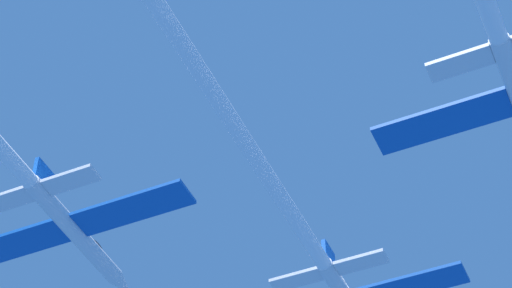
{
  "coord_description": "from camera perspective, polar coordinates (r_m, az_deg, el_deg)",
  "views": [
    {
      "loc": [
        16.56,
        -53.87,
        -40.06
      ],
      "look_at": [
        -0.17,
        -16.53,
        0.47
      ],
      "focal_mm": 71.88,
      "sensor_mm": 36.0,
      "label": 1
    }
  ],
  "objects": [
    {
      "name": "jet_lead",
      "position": [
        59.33,
        0.31,
        -1.3
      ],
      "size": [
        16.19,
        52.02,
        2.68
      ],
      "color": "silver"
    }
  ]
}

